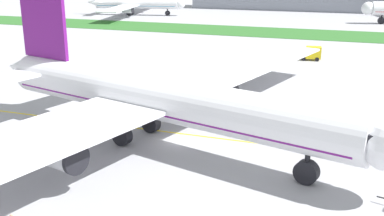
% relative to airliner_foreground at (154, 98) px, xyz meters
% --- Properties ---
extents(ground_plane, '(600.00, 600.00, 0.00)m').
position_rel_airliner_foreground_xyz_m(ground_plane, '(2.12, 1.31, -5.69)').
color(ground_plane, '#9E9EA3').
rests_on(ground_plane, ground).
extents(apron_taxi_line, '(280.00, 0.36, 0.01)m').
position_rel_airliner_foreground_xyz_m(apron_taxi_line, '(2.12, 4.08, -5.68)').
color(apron_taxi_line, yellow).
rests_on(apron_taxi_line, ground).
extents(grass_median_strip, '(320.00, 24.00, 0.10)m').
position_rel_airliner_foreground_xyz_m(grass_median_strip, '(2.12, 101.39, -5.64)').
color(grass_median_strip, '#2D6628').
rests_on(grass_median_strip, ground).
extents(airliner_foreground, '(55.83, 91.28, 16.74)m').
position_rel_airliner_foreground_xyz_m(airliner_foreground, '(0.00, 0.00, 0.00)').
color(airliner_foreground, white).
rests_on(airliner_foreground, ground).
extents(service_truck_baggage_loader, '(4.68, 3.10, 3.14)m').
position_rel_airliner_foreground_xyz_m(service_truck_baggage_loader, '(12.67, 59.00, -4.02)').
color(service_truck_baggage_loader, yellow).
rests_on(service_truck_baggage_loader, ground).
extents(parked_airliner_far_left, '(43.62, 69.77, 14.51)m').
position_rel_airliner_foreground_xyz_m(parked_airliner_far_left, '(-69.93, 135.79, -0.76)').
color(parked_airliner_far_left, white).
rests_on(parked_airliner_far_left, ground).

